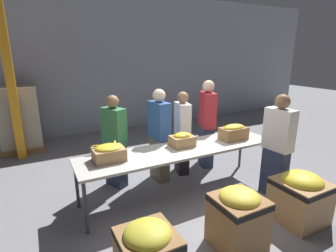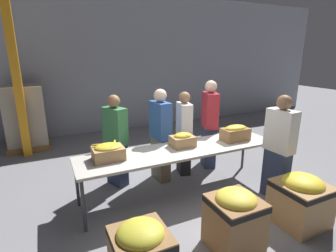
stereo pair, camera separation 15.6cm
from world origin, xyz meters
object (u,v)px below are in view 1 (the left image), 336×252
at_px(donation_bin_2, 300,196).
at_px(support_pillar, 8,68).
at_px(pallet_stack_0, 19,119).
at_px(banana_box_1, 182,140).
at_px(volunteer_2, 115,142).
at_px(sorting_table, 181,151).
at_px(volunteer_1, 182,134).
at_px(banana_box_0, 109,152).
at_px(volunteer_4, 159,136).
at_px(banana_box_2, 234,132).
at_px(donation_bin_1, 238,217).
at_px(volunteer_0, 207,125).
at_px(volunteer_3, 277,147).

bearing_deg(donation_bin_2, support_pillar, 128.40).
bearing_deg(pallet_stack_0, banana_box_1, -54.97).
bearing_deg(volunteer_2, sorting_table, 24.04).
bearing_deg(volunteer_2, volunteer_1, 61.26).
xyz_separation_m(banana_box_0, support_pillar, (-1.24, 2.93, 1.08)).
distance_m(banana_box_1, donation_bin_2, 1.91).
bearing_deg(volunteer_4, banana_box_2, 56.29).
distance_m(donation_bin_1, support_pillar, 5.28).
distance_m(banana_box_2, volunteer_2, 2.12).
height_order(volunteer_1, volunteer_2, volunteer_2).
height_order(sorting_table, donation_bin_1, sorting_table).
distance_m(banana_box_0, volunteer_1, 1.71).
xyz_separation_m(banana_box_1, volunteer_1, (0.35, 0.59, -0.11)).
xyz_separation_m(volunteer_0, volunteer_3, (0.29, -1.52, -0.04)).
relative_size(volunteer_2, volunteer_3, 0.96).
relative_size(volunteer_0, volunteer_4, 1.05).
bearing_deg(donation_bin_1, volunteer_2, 110.86).
bearing_deg(donation_bin_2, banana_box_1, 124.05).
bearing_deg(banana_box_1, volunteer_1, 59.22).
distance_m(volunteer_1, volunteer_3, 1.72).
relative_size(sorting_table, volunteer_3, 1.98).
relative_size(volunteer_3, support_pillar, 0.43).
relative_size(donation_bin_1, donation_bin_2, 1.06).
bearing_deg(volunteer_0, donation_bin_2, 20.62).
distance_m(banana_box_1, donation_bin_1, 1.61).
height_order(banana_box_2, donation_bin_1, banana_box_2).
xyz_separation_m(volunteer_3, volunteer_4, (-1.44, 1.39, 0.00)).
bearing_deg(volunteer_0, sorting_table, -35.17).
distance_m(banana_box_0, donation_bin_1, 1.95).
xyz_separation_m(banana_box_0, volunteer_4, (1.07, 0.54, -0.08)).
bearing_deg(volunteer_4, banana_box_0, -68.08).
xyz_separation_m(volunteer_2, volunteer_4, (0.79, -0.16, 0.04)).
relative_size(donation_bin_2, support_pillar, 0.18).
height_order(volunteer_2, volunteer_3, volunteer_3).
distance_m(volunteer_2, volunteer_4, 0.80).
xyz_separation_m(sorting_table, volunteer_3, (1.34, -0.77, 0.09)).
bearing_deg(support_pillar, pallet_stack_0, 88.08).
relative_size(banana_box_1, pallet_stack_0, 0.25).
bearing_deg(donation_bin_2, volunteer_1, 107.81).
relative_size(banana_box_1, banana_box_2, 0.79).
distance_m(volunteer_0, volunteer_2, 1.93).
relative_size(banana_box_2, volunteer_4, 0.29).
distance_m(volunteer_0, donation_bin_2, 2.24).
bearing_deg(support_pillar, volunteer_3, -45.19).
bearing_deg(donation_bin_1, banana_box_0, 126.91).
height_order(volunteer_0, volunteer_4, volunteer_0).
bearing_deg(donation_bin_1, sorting_table, 88.28).
bearing_deg(support_pillar, volunteer_2, -55.55).
bearing_deg(banana_box_2, banana_box_0, 177.44).
relative_size(volunteer_0, donation_bin_2, 2.47).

